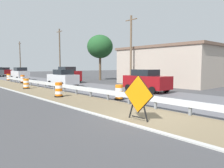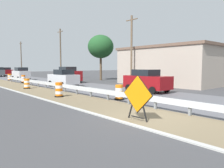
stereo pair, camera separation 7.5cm
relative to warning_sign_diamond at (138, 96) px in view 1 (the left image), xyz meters
name	(u,v)px [view 1 (the left image)]	position (x,y,z in m)	size (l,w,h in m)	color
ground_plane	(146,118)	(0.52, -0.02, -1.05)	(160.00, 160.00, 0.00)	#3D3D3F
median_dirt_strip	(152,116)	(0.99, -0.02, -1.05)	(3.33, 120.00, 0.01)	#706047
far_lane_asphalt	(206,103)	(6.37, -0.02, -1.05)	(7.42, 120.00, 0.00)	#56565B
curb_near_edge	(125,123)	(-0.78, -0.02, -1.05)	(0.20, 120.00, 0.11)	#ADADA8
guardrail_median	(171,102)	(2.42, -0.06, -0.54)	(0.18, 56.10, 0.71)	silver
warning_sign_diamond	(138,96)	(0.00, 0.00, 0.00)	(0.07, 1.65, 1.96)	black
traffic_barrel_nearest	(119,93)	(3.16, 4.55, -0.59)	(0.66, 0.66, 1.03)	orange
traffic_barrel_close	(59,90)	(0.67, 8.51, -0.56)	(0.66, 0.66, 1.09)	orange
traffic_barrel_mid	(26,84)	(0.88, 15.96, -0.59)	(0.67, 0.67, 1.02)	orange
traffic_barrel_far	(23,79)	(3.16, 23.84, -0.57)	(0.65, 0.65, 1.07)	orange
traffic_barrel_farther	(9,78)	(3.17, 30.29, -0.59)	(0.72, 0.72, 1.03)	orange
car_lead_near_lane	(20,74)	(4.83, 29.93, -0.02)	(2.02, 4.25, 2.07)	silver
car_trailing_near_lane	(5,71)	(7.91, 50.55, -0.08)	(2.19, 4.84, 1.93)	maroon
car_lead_far_lane	(63,78)	(4.75, 15.45, -0.09)	(2.11, 4.12, 1.92)	silver
car_mid_far_lane	(68,75)	(8.00, 20.12, 0.05)	(2.09, 4.71, 2.20)	maroon
car_distant_a	(146,81)	(8.08, 6.19, -0.05)	(2.17, 4.32, 2.00)	maroon
roadside_shop_near	(167,66)	(15.75, 9.33, 1.31)	(6.29, 12.23, 4.70)	#AD9E8E
utility_pole_near	(131,49)	(11.99, 11.88, 3.26)	(0.24, 1.80, 8.30)	brown
utility_pole_mid	(60,53)	(11.24, 28.47, 3.51)	(0.24, 1.80, 8.80)	brown
utility_pole_far	(20,58)	(11.75, 50.93, 3.36)	(0.24, 1.80, 8.51)	brown
tree_roadside	(100,47)	(14.47, 21.06, 4.32)	(4.13, 4.13, 7.25)	brown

